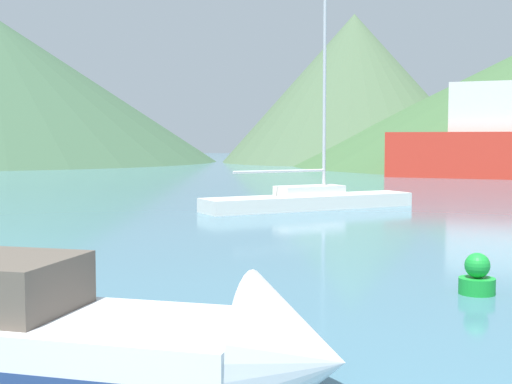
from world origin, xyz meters
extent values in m
cube|color=silver|center=(-1.41, 3.78, 0.28)|extent=(5.79, 2.34, 0.56)
cube|color=navy|center=(-1.41, 3.78, 0.10)|extent=(5.82, 2.35, 0.20)
cone|color=silver|center=(1.92, 3.51, 0.28)|extent=(1.16, 1.87, 1.79)
cube|color=white|center=(0.08, 22.04, 0.25)|extent=(7.40, 6.23, 0.50)
cube|color=white|center=(0.08, 22.04, 0.67)|extent=(2.60, 2.35, 0.35)
cylinder|color=#BCBCC1|center=(0.56, 22.42, 4.43)|extent=(0.12, 0.12, 7.87)
cylinder|color=#BCBCC1|center=(-0.89, 21.29, 1.40)|extent=(2.97, 2.34, 0.10)
cylinder|color=green|center=(4.29, 8.36, 0.13)|extent=(0.59, 0.59, 0.27)
sphere|color=green|center=(4.29, 8.36, 0.47)|extent=(0.41, 0.41, 0.41)
cone|color=#4C6647|center=(-0.76, 74.81, 7.98)|extent=(28.54, 28.54, 15.97)
camera|label=1|loc=(2.80, -3.62, 2.54)|focal=50.00mm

